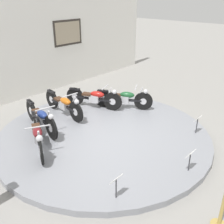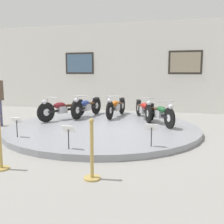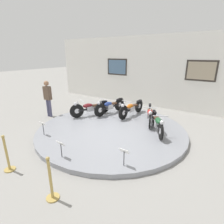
# 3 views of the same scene
# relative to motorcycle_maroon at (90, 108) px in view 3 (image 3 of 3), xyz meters

# --- Properties ---
(ground_plane) EXTENTS (60.00, 60.00, 0.00)m
(ground_plane) POSITION_rel_motorcycle_maroon_xyz_m (1.65, -0.63, -0.54)
(ground_plane) COLOR gray
(display_platform) EXTENTS (5.77, 5.77, 0.15)m
(display_platform) POSITION_rel_motorcycle_maroon_xyz_m (1.65, -0.63, -0.46)
(display_platform) COLOR gray
(display_platform) RESTS_ON ground_plane
(back_wall) EXTENTS (14.00, 0.22, 3.96)m
(back_wall) POSITION_rel_motorcycle_maroon_xyz_m (1.65, 3.71, 1.44)
(back_wall) COLOR white
(back_wall) RESTS_ON ground_plane
(motorcycle_maroon) EXTENTS (0.98, 1.79, 0.80)m
(motorcycle_maroon) POSITION_rel_motorcycle_maroon_xyz_m (0.00, 0.00, 0.00)
(motorcycle_maroon) COLOR black
(motorcycle_maroon) RESTS_ON display_platform
(motorcycle_blue) EXTENTS (0.57, 1.98, 0.80)m
(motorcycle_blue) POSITION_rel_motorcycle_maroon_xyz_m (0.62, 0.76, 0.00)
(motorcycle_blue) COLOR black
(motorcycle_blue) RESTS_ON display_platform
(motorcycle_orange) EXTENTS (0.54, 1.98, 0.80)m
(motorcycle_orange) POSITION_rel_motorcycle_maroon_xyz_m (1.65, 1.05, -0.00)
(motorcycle_orange) COLOR black
(motorcycle_orange) RESTS_ON display_platform
(motorcycle_red) EXTENTS (0.81, 1.84, 0.78)m
(motorcycle_red) POSITION_rel_motorcycle_maroon_xyz_m (2.69, 0.76, -0.01)
(motorcycle_red) COLOR black
(motorcycle_red) RESTS_ON display_platform
(motorcycle_green) EXTENTS (1.03, 1.72, 0.78)m
(motorcycle_green) POSITION_rel_motorcycle_maroon_xyz_m (3.30, -0.00, -0.02)
(motorcycle_green) COLOR black
(motorcycle_green) RESTS_ON display_platform
(info_placard_front_left) EXTENTS (0.26, 0.11, 0.51)m
(info_placard_front_left) POSITION_rel_motorcycle_maroon_xyz_m (-0.02, -2.54, -0.02)
(info_placard_front_left) COLOR #333338
(info_placard_front_left) RESTS_ON display_platform
(info_placard_front_centre) EXTENTS (0.26, 0.11, 0.51)m
(info_placard_front_centre) POSITION_rel_motorcycle_maroon_xyz_m (1.65, -3.17, -0.02)
(info_placard_front_centre) COLOR #333338
(info_placard_front_centre) RESTS_ON display_platform
(info_placard_front_right) EXTENTS (0.26, 0.11, 0.51)m
(info_placard_front_right) POSITION_rel_motorcycle_maroon_xyz_m (3.32, -2.54, -0.02)
(info_placard_front_right) COLOR #333338
(info_placard_front_right) RESTS_ON display_platform
(visitor_standing) EXTENTS (0.36, 0.23, 1.76)m
(visitor_standing) POSITION_rel_motorcycle_maroon_xyz_m (-1.88, -0.86, 0.46)
(visitor_standing) COLOR #4C4C6B
(visitor_standing) RESTS_ON ground_plane
(stanchion_post_left_of_entry) EXTENTS (0.28, 0.28, 1.02)m
(stanchion_post_left_of_entry) POSITION_rel_motorcycle_maroon_xyz_m (0.77, -4.21, -0.20)
(stanchion_post_left_of_entry) COLOR tan
(stanchion_post_left_of_entry) RESTS_ON ground_plane
(stanchion_post_right_of_entry) EXTENTS (0.28, 0.28, 1.02)m
(stanchion_post_right_of_entry) POSITION_rel_motorcycle_maroon_xyz_m (2.53, -4.21, -0.20)
(stanchion_post_right_of_entry) COLOR tan
(stanchion_post_right_of_entry) RESTS_ON ground_plane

